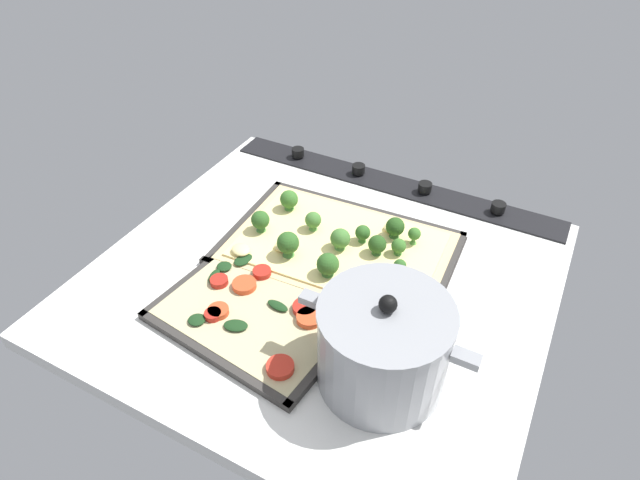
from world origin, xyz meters
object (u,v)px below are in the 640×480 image
baking_tray_front (338,250)px  baking_tray_back (263,308)px  broccoli_pizza (336,243)px  veggie_pizza_back (263,305)px  cooking_pot (383,346)px

baking_tray_front → baking_tray_back: (4.31, 18.53, 0.01)cm
broccoli_pizza → veggie_pizza_back: size_ratio=1.30×
cooking_pot → baking_tray_back: bearing=-8.6°
baking_tray_front → broccoli_pizza: broccoli_pizza is taller
baking_tray_front → baking_tray_back: bearing=76.9°
baking_tray_front → baking_tray_back: 19.02cm
baking_tray_back → cooking_pot: 22.91cm
baking_tray_front → cooking_pot: size_ratio=1.67×
baking_tray_back → veggie_pizza_back: size_ratio=1.09×
baking_tray_front → broccoli_pizza: bearing=36.6°
baking_tray_front → veggie_pizza_back: bearing=77.2°
baking_tray_front → baking_tray_back: same height
veggie_pizza_back → cooking_pot: 22.62cm
veggie_pizza_back → baking_tray_front: bearing=-102.8°
baking_tray_front → veggie_pizza_back: veggie_pizza_back is taller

